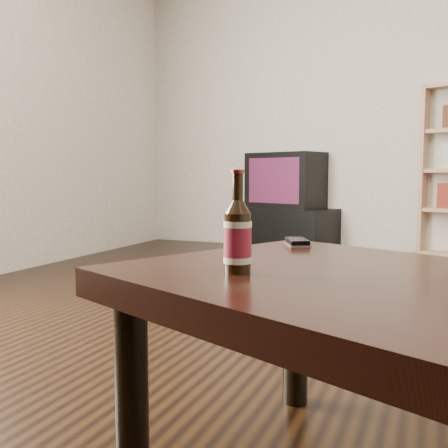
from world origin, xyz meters
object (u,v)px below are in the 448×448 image
at_px(tv, 287,180).
at_px(coffee_table, 436,323).
at_px(tv_stand, 287,227).
at_px(beer_bottle, 238,237).
at_px(phone, 297,242).

bearing_deg(tv, coffee_table, -50.58).
distance_m(tv_stand, tv, 0.45).
distance_m(tv_stand, beer_bottle, 3.98).
bearing_deg(beer_bottle, tv_stand, 103.91).
xyz_separation_m(tv, beer_bottle, (0.95, -3.84, -0.08)).
distance_m(tv, beer_bottle, 3.96).
bearing_deg(coffee_table, tv_stand, 109.13).
xyz_separation_m(tv_stand, tv, (-0.00, -0.00, 0.45)).
bearing_deg(beer_bottle, coffee_table, -0.29).
bearing_deg(phone, tv_stand, 79.94).
height_order(beer_bottle, phone, beer_bottle).
distance_m(tv, coffee_table, 4.08).
xyz_separation_m(tv, phone, (0.96, -3.38, -0.15)).
relative_size(tv, beer_bottle, 3.79).
relative_size(tv_stand, coffee_table, 0.64).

